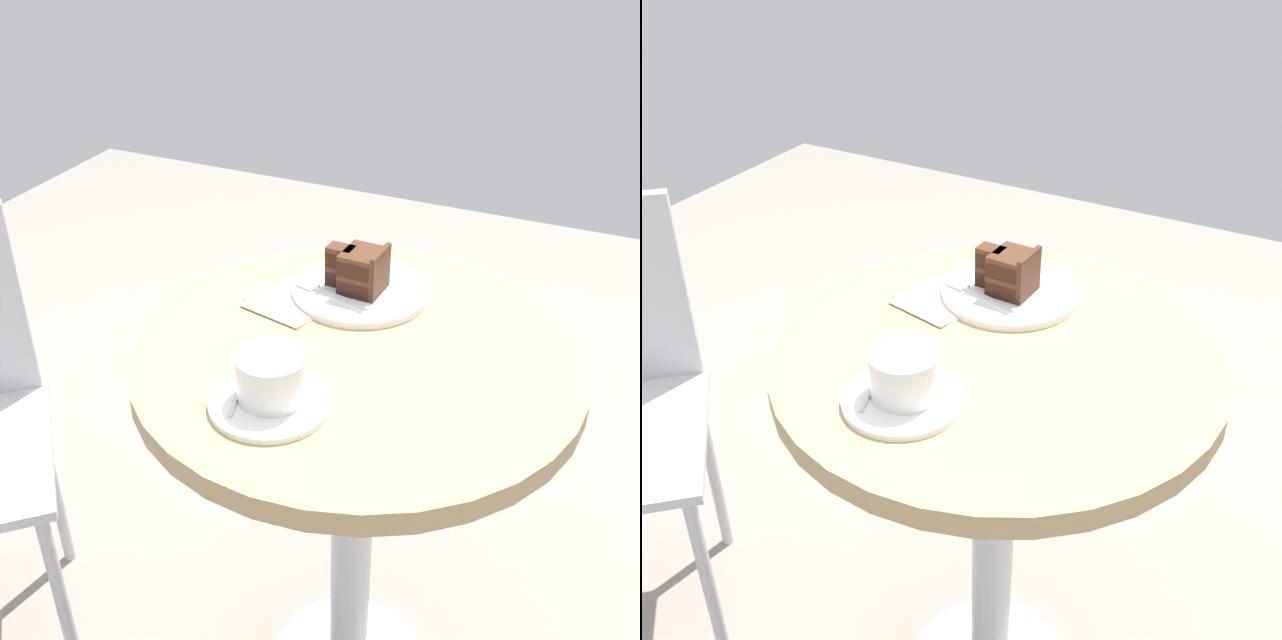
{
  "view_description": "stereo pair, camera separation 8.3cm",
  "coord_description": "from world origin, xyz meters",
  "views": [
    {
      "loc": [
        -0.9,
        -0.34,
        1.39
      ],
      "look_at": [
        -0.01,
        0.06,
        0.78
      ],
      "focal_mm": 45.0,
      "sensor_mm": 36.0,
      "label": 1
    },
    {
      "loc": [
        -0.86,
        -0.42,
        1.39
      ],
      "look_at": [
        -0.01,
        0.06,
        0.78
      ],
      "focal_mm": 45.0,
      "sensor_mm": 36.0,
      "label": 2
    }
  ],
  "objects": [
    {
      "name": "cafe_table",
      "position": [
        0.0,
        0.0,
        0.61
      ],
      "size": [
        0.66,
        0.66,
        0.74
      ],
      "color": "tan",
      "rests_on": "ground"
    },
    {
      "name": "saucer",
      "position": [
        -0.17,
        0.06,
        0.75
      ],
      "size": [
        0.16,
        0.16,
        0.01
      ],
      "color": "white",
      "rests_on": "cafe_table"
    },
    {
      "name": "coffee_cup",
      "position": [
        -0.16,
        0.06,
        0.78
      ],
      "size": [
        0.13,
        0.09,
        0.06
      ],
      "color": "white",
      "rests_on": "saucer"
    },
    {
      "name": "teaspoon",
      "position": [
        -0.16,
        0.1,
        0.75
      ],
      "size": [
        0.1,
        0.04,
        0.0
      ],
      "rotation": [
        0.0,
        0.0,
        0.31
      ],
      "color": "silver",
      "rests_on": "saucer"
    },
    {
      "name": "cake_plate",
      "position": [
        0.15,
        0.06,
        0.75
      ],
      "size": [
        0.22,
        0.22,
        0.01
      ],
      "color": "white",
      "rests_on": "cafe_table"
    },
    {
      "name": "cake_slice",
      "position": [
        0.15,
        0.05,
        0.79
      ],
      "size": [
        0.07,
        0.1,
        0.08
      ],
      "rotation": [
        0.0,
        0.0,
        1.52
      ],
      "color": "#381E14",
      "rests_on": "cake_plate"
    },
    {
      "name": "fork",
      "position": [
        0.11,
        0.1,
        0.76
      ],
      "size": [
        0.05,
        0.14,
        0.0
      ],
      "rotation": [
        0.0,
        0.0,
        1.33
      ],
      "color": "silver",
      "rests_on": "cake_plate"
    },
    {
      "name": "napkin",
      "position": [
        0.09,
        0.14,
        0.74
      ],
      "size": [
        0.16,
        0.16,
        0.0
      ],
      "rotation": [
        0.0,
        0.0,
        2.78
      ],
      "color": "beige",
      "rests_on": "cafe_table"
    }
  ]
}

